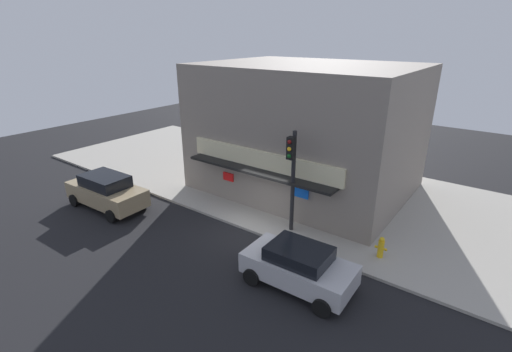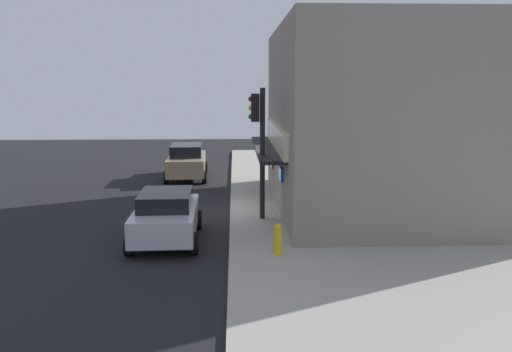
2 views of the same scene
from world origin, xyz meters
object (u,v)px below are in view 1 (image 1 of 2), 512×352
Objects in this scene: parked_car_tan at (107,191)px; traffic_light at (292,169)px; fire_hydrant at (381,247)px; trash_can at (292,207)px; potted_plant_by_doorway at (322,211)px; pedestrian at (211,172)px; parked_car_silver at (299,266)px.

traffic_light is at bearing 20.49° from parked_car_tan.
fire_hydrant is at bearing 4.88° from traffic_light.
parked_car_tan reaches higher than fire_hydrant.
trash_can is 1.52m from potted_plant_by_doorway.
parked_car_tan is (-8.94, -3.34, -2.17)m from traffic_light.
parked_car_silver is at bearing -28.19° from pedestrian.
traffic_light is 5.14× the size of fire_hydrant.
parked_car_silver is (1.36, -4.47, 0.09)m from potted_plant_by_doorway.
potted_plant_by_doorway is at bearing 160.10° from fire_hydrant.
pedestrian is 1.67× the size of potted_plant_by_doorway.
potted_plant_by_doorway is 0.23× the size of parked_car_tan.
parked_car_tan is at bearing -153.65° from potted_plant_by_doorway.
potted_plant_by_doorway is at bearing 106.92° from parked_car_silver.
parked_car_tan reaches higher than trash_can.
traffic_light is at bearing -61.59° from trash_can.
traffic_light is 4.32m from parked_car_silver.
parked_car_tan is 11.12m from parked_car_silver.
trash_can is 5.12m from parked_car_silver.
pedestrian is 0.44× the size of parked_car_silver.
trash_can is at bearing 118.41° from traffic_light.
pedestrian reaches higher than parked_car_silver.
pedestrian is at bearing 173.64° from fire_hydrant.
trash_can is 0.23× the size of parked_car_silver.
pedestrian reaches higher than parked_car_tan.
fire_hydrant is at bearing 15.90° from parked_car_tan.
traffic_light is 6.60m from pedestrian.
parked_car_tan is (-8.26, -4.61, 0.32)m from trash_can.
trash_can is at bearing -171.57° from potted_plant_by_doorway.
fire_hydrant is at bearing 61.36° from parked_car_silver.
parked_car_silver is (2.17, -2.98, -2.26)m from traffic_light.
traffic_light is at bearing -175.12° from fire_hydrant.
parked_car_silver reaches higher than potted_plant_by_doorway.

